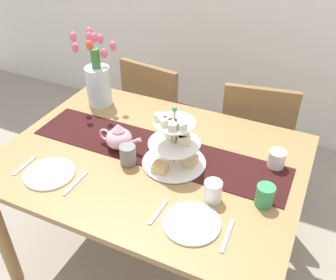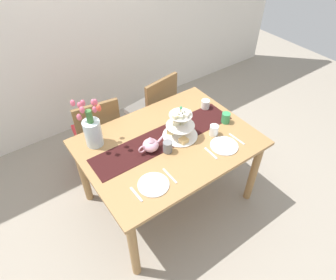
{
  "view_description": "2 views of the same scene",
  "coord_description": "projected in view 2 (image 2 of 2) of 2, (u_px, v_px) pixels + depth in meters",
  "views": [
    {
      "loc": [
        0.68,
        -1.27,
        1.88
      ],
      "look_at": [
        0.06,
        0.07,
        0.83
      ],
      "focal_mm": 40.31,
      "sensor_mm": 36.0,
      "label": 1
    },
    {
      "loc": [
        -1.07,
        -1.48,
        2.45
      ],
      "look_at": [
        -0.05,
        -0.06,
        0.84
      ],
      "focal_mm": 31.9,
      "sensor_mm": 36.0,
      "label": 2
    }
  ],
  "objects": [
    {
      "name": "dining_table",
      "position": [
        168.0,
        151.0,
        2.56
      ],
      "size": [
        1.43,
        1.05,
        0.76
      ],
      "color": "#A37747",
      "rests_on": "ground_plane"
    },
    {
      "name": "mug_orange",
      "position": [
        226.0,
        118.0,
        2.65
      ],
      "size": [
        0.08,
        0.08,
        0.09
      ],
      "primitive_type": "cylinder",
      "color": "#389356",
      "rests_on": "dining_table"
    },
    {
      "name": "mug_grey",
      "position": [
        168.0,
        147.0,
        2.37
      ],
      "size": [
        0.08,
        0.08,
        0.09
      ],
      "primitive_type": "cylinder",
      "color": "slate",
      "rests_on": "table_runner"
    },
    {
      "name": "knife_right",
      "position": [
        237.0,
        139.0,
        2.51
      ],
      "size": [
        0.02,
        0.17,
        0.01
      ],
      "primitive_type": "cube",
      "rotation": [
        0.0,
        0.0,
        0.05
      ],
      "color": "silver",
      "rests_on": "dining_table"
    },
    {
      "name": "fork_left",
      "position": [
        136.0,
        194.0,
        2.08
      ],
      "size": [
        0.02,
        0.15,
        0.01
      ],
      "primitive_type": "cube",
      "rotation": [
        0.0,
        0.0,
        0.02
      ],
      "color": "silver",
      "rests_on": "dining_table"
    },
    {
      "name": "fork_right",
      "position": [
        211.0,
        153.0,
        2.38
      ],
      "size": [
        0.02,
        0.15,
        0.01
      ],
      "primitive_type": "cube",
      "rotation": [
        0.0,
        0.0,
        -0.03
      ],
      "color": "silver",
      "rests_on": "dining_table"
    },
    {
      "name": "room_wall_rear",
      "position": [
        77.0,
        17.0,
        3.1
      ],
      "size": [
        6.0,
        0.08,
        2.6
      ],
      "primitive_type": "cube",
      "color": "silver",
      "rests_on": "ground_plane"
    },
    {
      "name": "dinner_plate_right",
      "position": [
        224.0,
        146.0,
        2.44
      ],
      "size": [
        0.23,
        0.23,
        0.01
      ],
      "primitive_type": "cylinder",
      "color": "white",
      "rests_on": "dining_table"
    },
    {
      "name": "ground_plane",
      "position": [
        168.0,
        197.0,
        3.0
      ],
      "size": [
        8.0,
        8.0,
        0.0
      ],
      "primitive_type": "plane",
      "color": "gray"
    },
    {
      "name": "cream_jug",
      "position": [
        205.0,
        104.0,
        2.81
      ],
      "size": [
        0.08,
        0.08,
        0.08
      ],
      "primitive_type": "cylinder",
      "color": "white",
      "rests_on": "dining_table"
    },
    {
      "name": "chair_left",
      "position": [
        98.0,
        132.0,
        2.97
      ],
      "size": [
        0.47,
        0.47,
        0.91
      ],
      "color": "brown",
      "rests_on": "ground_plane"
    },
    {
      "name": "dinner_plate_left",
      "position": [
        153.0,
        185.0,
        2.14
      ],
      "size": [
        0.23,
        0.23,
        0.01
      ],
      "primitive_type": "cylinder",
      "color": "white",
      "rests_on": "dining_table"
    },
    {
      "name": "knife_left",
      "position": [
        170.0,
        176.0,
        2.21
      ],
      "size": [
        0.01,
        0.17,
        0.01
      ],
      "primitive_type": "cube",
      "rotation": [
        0.0,
        0.0,
        -0.0
      ],
      "color": "silver",
      "rests_on": "dining_table"
    },
    {
      "name": "tiered_cake_stand",
      "position": [
        180.0,
        127.0,
        2.47
      ],
      "size": [
        0.3,
        0.3,
        0.3
      ],
      "color": "beige",
      "rests_on": "table_runner"
    },
    {
      "name": "table_runner",
      "position": [
        165.0,
        138.0,
        2.52
      ],
      "size": [
        1.3,
        0.28,
        0.0
      ],
      "primitive_type": "cube",
      "color": "black",
      "rests_on": "dining_table"
    },
    {
      "name": "teapot",
      "position": [
        150.0,
        145.0,
        2.37
      ],
      "size": [
        0.24,
        0.13,
        0.14
      ],
      "color": "#E5A8BC",
      "rests_on": "table_runner"
    },
    {
      "name": "tulip_vase",
      "position": [
        92.0,
        129.0,
        2.37
      ],
      "size": [
        0.21,
        0.22,
        0.45
      ],
      "color": "silver",
      "rests_on": "dining_table"
    },
    {
      "name": "chair_right",
      "position": [
        154.0,
        108.0,
        3.27
      ],
      "size": [
        0.48,
        0.48,
        0.91
      ],
      "color": "brown",
      "rests_on": "ground_plane"
    },
    {
      "name": "mug_white_text",
      "position": [
        214.0,
        130.0,
        2.52
      ],
      "size": [
        0.08,
        0.08,
        0.09
      ],
      "primitive_type": "cylinder",
      "color": "white",
      "rests_on": "dining_table"
    }
  ]
}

